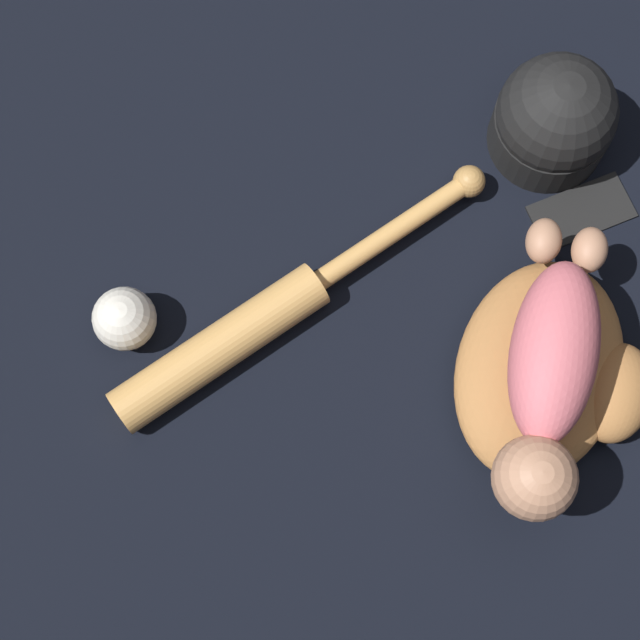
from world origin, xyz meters
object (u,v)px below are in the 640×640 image
object	(u,v)px
baseball_glove	(552,373)
baseball_bat	(259,321)
baby_figure	(550,378)
baseball	(124,319)
baseball_cap	(555,120)

from	to	relation	value
baseball_glove	baseball_bat	world-z (taller)	baseball_glove
baby_figure	baseball	distance (m)	0.52
baby_figure	baseball_cap	xyz separation A→B (m)	(-0.30, -0.18, -0.06)
baseball_bat	baseball_cap	bearing A→B (deg)	160.80
baseball_bat	baby_figure	bearing A→B (deg)	111.08
baby_figure	baseball	world-z (taller)	baby_figure
baseball_bat	baseball	bearing A→B (deg)	-53.69
baseball	baseball_cap	size ratio (longest dim) A/B	0.34
baseball_bat	baseball_cap	world-z (taller)	baseball_cap
baseball_cap	baseball_bat	bearing A→B (deg)	-19.20
baby_figure	baseball_cap	bearing A→B (deg)	-149.90
baby_figure	baseball_bat	bearing A→B (deg)	-68.92
baseball_cap	baby_figure	bearing A→B (deg)	30.10
baseball_bat	baseball	world-z (taller)	baseball
baseball_glove	baseball_bat	bearing A→B (deg)	-64.20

